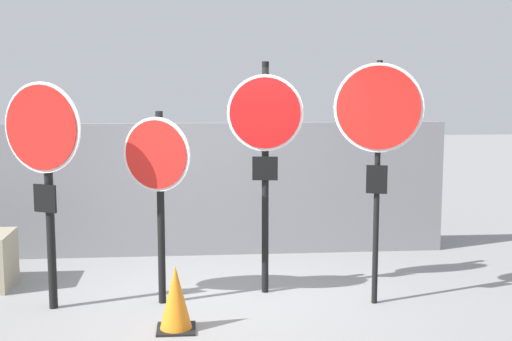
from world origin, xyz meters
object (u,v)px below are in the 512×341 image
stop_sign_1 (158,172)px  stop_sign_2 (265,136)px  traffic_cone_0 (176,298)px  stop_sign_0 (44,154)px  stop_sign_3 (378,125)px

stop_sign_1 → stop_sign_2: size_ratio=0.80×
traffic_cone_0 → stop_sign_2: bearing=48.1°
stop_sign_0 → traffic_cone_0: bearing=-1.0°
stop_sign_1 → stop_sign_3: bearing=22.0°
stop_sign_1 → stop_sign_3: 2.33m
stop_sign_2 → stop_sign_0: bearing=-163.4°
stop_sign_1 → traffic_cone_0: size_ratio=3.24×
stop_sign_3 → traffic_cone_0: bearing=-146.6°
stop_sign_1 → traffic_cone_0: (0.19, -0.79, -1.11)m
stop_sign_0 → traffic_cone_0: 1.99m
stop_sign_0 → stop_sign_3: bearing=25.1°
stop_sign_0 → stop_sign_1: bearing=31.4°
stop_sign_0 → stop_sign_2: stop_sign_2 is taller
stop_sign_2 → traffic_cone_0: size_ratio=4.06×
stop_sign_0 → stop_sign_1: (1.13, 0.08, -0.21)m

